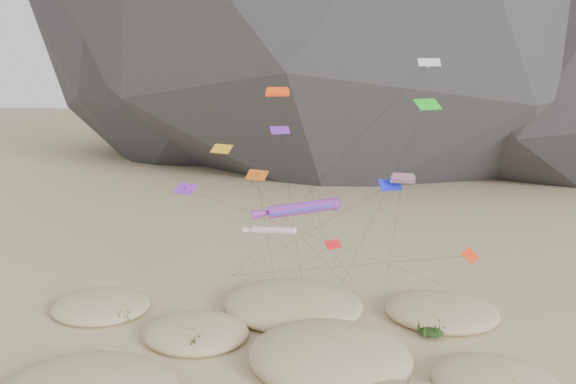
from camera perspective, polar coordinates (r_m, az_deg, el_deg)
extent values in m
ellipsoid|color=black|center=(161.89, 26.82, 15.76)|extent=(130.55, 126.41, 100.00)
ellipsoid|color=#CCB789|center=(59.90, -9.32, -13.90)|extent=(10.91, 9.28, 2.39)
ellipsoid|color=#CCB789|center=(54.44, 4.27, -16.29)|extent=(15.31, 13.02, 4.11)
ellipsoid|color=#CCB789|center=(54.57, 20.28, -17.64)|extent=(10.99, 9.34, 2.14)
ellipsoid|color=#CCB789|center=(64.76, 0.53, -11.33)|extent=(15.84, 13.46, 3.20)
ellipsoid|color=#CCB789|center=(65.80, 15.32, -11.59)|extent=(12.50, 10.62, 2.46)
ellipsoid|color=#CCB789|center=(68.19, -18.47, -10.93)|extent=(11.19, 9.51, 2.30)
ellipsoid|color=black|center=(57.47, -9.58, -14.88)|extent=(2.54, 2.17, 0.76)
ellipsoid|color=black|center=(57.73, -7.67, -14.78)|extent=(1.94, 1.66, 0.58)
ellipsoid|color=black|center=(53.94, 4.38, -16.38)|extent=(3.81, 3.26, 1.14)
ellipsoid|color=black|center=(55.66, 7.06, -15.56)|extent=(2.70, 2.31, 0.81)
ellipsoid|color=black|center=(53.12, 3.78, -17.14)|extent=(2.20, 1.89, 0.66)
ellipsoid|color=black|center=(65.45, 0.83, -10.78)|extent=(3.32, 2.84, 1.00)
ellipsoid|color=black|center=(63.80, 3.33, -11.57)|extent=(2.37, 2.02, 0.71)
ellipsoid|color=black|center=(64.58, 14.79, -11.91)|extent=(1.99, 1.70, 0.60)
ellipsoid|color=black|center=(60.97, 14.36, -13.58)|extent=(2.42, 2.07, 0.73)
ellipsoid|color=black|center=(66.81, -16.99, -11.35)|extent=(2.67, 2.29, 0.80)
ellipsoid|color=black|center=(64.86, -16.69, -12.21)|extent=(1.92, 1.64, 0.58)
cylinder|color=#3F2D1E|center=(73.85, 1.40, -8.57)|extent=(0.08, 0.08, 0.30)
cylinder|color=#3F2D1E|center=(70.16, 5.14, -9.85)|extent=(0.08, 0.08, 0.30)
cylinder|color=#3F2D1E|center=(69.54, 6.68, -10.12)|extent=(0.08, 0.08, 0.30)
cylinder|color=#3F2D1E|center=(75.85, 7.34, -8.06)|extent=(0.08, 0.08, 0.30)
cylinder|color=#3F2D1E|center=(71.30, 12.26, -9.73)|extent=(0.08, 0.08, 0.30)
cylinder|color=#3F2D1E|center=(72.52, -1.38, -9.00)|extent=(0.08, 0.08, 0.30)
cylinder|color=#3F2D1E|center=(74.40, 15.17, -8.89)|extent=(0.08, 0.08, 0.30)
cylinder|color=#3F2D1E|center=(74.70, -5.58, -8.36)|extent=(0.08, 0.08, 0.30)
cylinder|color=#EB1842|center=(55.82, 1.41, -1.65)|extent=(6.86, 3.10, 1.92)
sphere|color=#EB1842|center=(56.44, 4.76, -1.24)|extent=(1.29, 1.29, 1.29)
cone|color=#EB1842|center=(55.37, -2.34, -2.15)|extent=(2.98, 1.85, 1.38)
cylinder|color=black|center=(64.81, 4.29, -5.67)|extent=(5.04, 15.11, 13.35)
cylinder|color=silver|center=(58.25, -1.54, -3.91)|extent=(4.49, 1.55, 1.01)
sphere|color=silver|center=(57.51, 0.53, -3.95)|extent=(0.74, 0.74, 0.74)
cone|color=silver|center=(59.15, -3.75, -3.88)|extent=(1.89, 0.97, 0.76)
cylinder|color=black|center=(64.81, 0.90, -6.97)|extent=(3.83, 10.87, 10.51)
cube|color=#FF400D|center=(59.10, -1.08, 10.06)|extent=(2.62, 1.39, 0.74)
cube|color=#FF400D|center=(59.08, -1.08, 10.25)|extent=(2.21, 1.11, 0.72)
cylinder|color=black|center=(67.30, 2.33, -0.01)|extent=(6.02, 13.65, 24.38)
cube|color=#FF3F1A|center=(53.24, 11.58, 1.29)|extent=(2.39, 1.22, 0.64)
cube|color=#FF3F1A|center=(53.20, 11.59, 1.51)|extent=(2.02, 0.98, 0.63)
cylinder|color=black|center=(62.78, 10.61, -4.79)|extent=(0.29, 15.24, 16.94)
cube|color=purple|center=(55.42, -10.39, 0.34)|extent=(2.34, 1.71, 0.83)
cube|color=purple|center=(55.46, -10.39, 0.19)|extent=(0.32, 0.33, 0.72)
cylinder|color=black|center=(63.16, 4.21, -5.12)|extent=(27.34, 16.81, 15.49)
cube|color=red|center=(50.06, 4.62, -5.34)|extent=(1.63, 1.50, 0.60)
cube|color=red|center=(50.11, 4.61, -5.50)|extent=(0.26, 0.26, 0.50)
cylinder|color=black|center=(61.20, 1.08, -7.55)|extent=(8.22, 18.86, 11.78)
cube|color=#181CCF|center=(53.52, 10.34, 0.74)|extent=(2.37, 1.72, 0.96)
cube|color=#181CCF|center=(53.56, 10.33, 0.59)|extent=(0.37, 0.41, 0.71)
cylinder|color=black|center=(63.33, 1.10, -4.65)|extent=(18.91, 15.35, 16.28)
cube|color=purple|center=(58.96, -0.81, 6.30)|extent=(2.22, 1.67, 0.70)
cube|color=purple|center=(58.97, -0.81, 6.16)|extent=(0.29, 0.26, 0.69)
cylinder|color=black|center=(65.85, 0.42, -2.01)|extent=(1.37, 10.17, 20.49)
cube|color=silver|center=(57.58, 14.15, 12.66)|extent=(2.18, 1.25, 0.75)
cube|color=silver|center=(57.59, 14.14, 12.52)|extent=(0.27, 0.21, 0.73)
cylinder|color=black|center=(64.12, 2.93, 0.74)|extent=(22.43, 10.27, 27.44)
cube|color=#CA5413|center=(55.96, -3.18, 1.73)|extent=(2.39, 1.69, 0.85)
cube|color=#CA5413|center=(55.99, -3.18, 1.58)|extent=(0.32, 0.33, 0.74)
cylinder|color=black|center=(63.97, -2.17, -4.37)|extent=(0.21, 12.34, 16.49)
cube|color=#F3340C|center=(58.21, 18.03, -6.16)|extent=(2.09, 2.61, 0.97)
cube|color=#F3340C|center=(58.26, 18.02, -6.30)|extent=(0.41, 0.39, 0.78)
cylinder|color=black|center=(65.10, 4.77, -7.60)|extent=(27.06, 13.61, 8.97)
cube|color=green|center=(57.29, 14.01, 8.63)|extent=(2.97, 2.57, 0.99)
cube|color=green|center=(57.31, 14.00, 8.48)|extent=(0.42, 0.41, 0.90)
cylinder|color=black|center=(62.74, 9.13, -1.60)|extent=(8.59, 7.65, 23.41)
cube|color=gold|center=(56.29, -6.76, 4.38)|extent=(2.32, 1.70, 0.75)
cube|color=gold|center=(56.31, -6.76, 4.23)|extent=(0.30, 0.28, 0.72)
cylinder|color=black|center=(62.01, 0.63, -3.71)|extent=(13.47, 9.83, 19.05)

